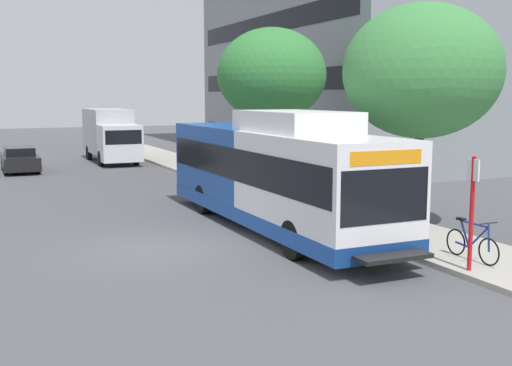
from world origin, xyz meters
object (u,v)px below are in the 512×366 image
at_px(parked_car_far_lane, 20,159).
at_px(street_tree_near_stop, 422,71).
at_px(street_tree_mid_block, 272,75).
at_px(box_truck_background, 111,134).
at_px(bicycle_parked, 472,243).
at_px(transit_bus, 274,174).
at_px(bus_stop_sign_pole, 472,205).

bearing_deg(parked_car_far_lane, street_tree_near_stop, -64.33).
xyz_separation_m(street_tree_mid_block, box_truck_background, (-4.22, 14.13, -3.23)).
relative_size(bicycle_parked, parked_car_far_lane, 0.39).
relative_size(transit_bus, parked_car_far_lane, 2.72).
bearing_deg(bus_stop_sign_pole, street_tree_near_stop, 64.80).
bearing_deg(street_tree_mid_block, street_tree_near_stop, -88.29).
height_order(bus_stop_sign_pole, bicycle_parked, bus_stop_sign_pole).
distance_m(bicycle_parked, street_tree_near_stop, 5.94).
bearing_deg(bicycle_parked, parked_car_far_lane, 109.07).
relative_size(street_tree_mid_block, parked_car_far_lane, 1.52).
relative_size(street_tree_near_stop, parked_car_far_lane, 1.48).
bearing_deg(street_tree_mid_block, bicycle_parked, -94.94).
distance_m(bus_stop_sign_pole, street_tree_near_stop, 5.94).
height_order(transit_bus, parked_car_far_lane, transit_bus).
height_order(bicycle_parked, box_truck_background, box_truck_background).
bearing_deg(bus_stop_sign_pole, transit_bus, 105.56).
bearing_deg(street_tree_near_stop, transit_bus, 154.10).
bearing_deg(box_truck_background, street_tree_near_stop, -79.27).
xyz_separation_m(bus_stop_sign_pole, street_tree_near_stop, (2.15, 4.56, 3.14)).
relative_size(bus_stop_sign_pole, street_tree_near_stop, 0.39).
bearing_deg(transit_bus, bicycle_parked, -66.86).
height_order(transit_bus, street_tree_mid_block, street_tree_mid_block).
relative_size(bus_stop_sign_pole, bicycle_parked, 1.48).
bearing_deg(street_tree_near_stop, parked_car_far_lane, 115.67).
distance_m(transit_bus, street_tree_mid_block, 9.18).
distance_m(bicycle_parked, parked_car_far_lane, 26.20).
distance_m(transit_bus, parked_car_far_lane, 19.91).
bearing_deg(bus_stop_sign_pole, box_truck_background, 94.77).
bearing_deg(box_truck_background, parked_car_far_lane, -151.79).
relative_size(street_tree_near_stop, street_tree_mid_block, 0.97).
distance_m(transit_bus, bus_stop_sign_pole, 6.73).
height_order(bus_stop_sign_pole, box_truck_background, box_truck_background).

